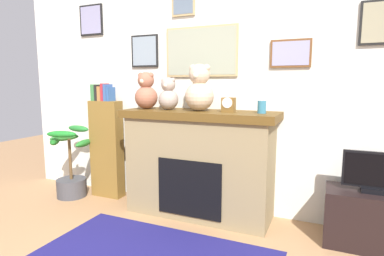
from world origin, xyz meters
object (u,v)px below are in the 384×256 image
at_px(potted_plant, 71,171).
at_px(teddy_bear_brown, 146,92).
at_px(teddy_bear_tan, 168,95).
at_px(teddy_bear_cream, 200,90).
at_px(television, 375,174).
at_px(mantel_clock, 229,105).
at_px(bookshelf, 107,145).
at_px(candle_jar, 262,107).
at_px(fireplace, 199,163).
at_px(tv_stand, 371,220).

distance_m(potted_plant, teddy_bear_brown, 1.44).
height_order(potted_plant, teddy_bear_tan, teddy_bear_tan).
bearing_deg(teddy_bear_tan, teddy_bear_cream, -0.03).
xyz_separation_m(television, mantel_clock, (-1.31, 0.02, 0.54)).
xyz_separation_m(potted_plant, teddy_bear_cream, (1.69, 0.13, 1.02)).
bearing_deg(teddy_bear_cream, mantel_clock, -0.21).
distance_m(bookshelf, teddy_bear_brown, 0.93).
height_order(bookshelf, candle_jar, bookshelf).
xyz_separation_m(bookshelf, teddy_bear_cream, (1.28, -0.08, 0.70)).
xyz_separation_m(candle_jar, teddy_bear_brown, (-1.28, -0.00, 0.12)).
bearing_deg(teddy_bear_tan, candle_jar, 0.03).
distance_m(fireplace, tv_stand, 1.66).
relative_size(potted_plant, teddy_bear_cream, 1.84).
bearing_deg(bookshelf, fireplace, -2.76).
distance_m(potted_plant, teddy_bear_cream, 1.98).
distance_m(bookshelf, television, 2.90).
height_order(fireplace, mantel_clock, mantel_clock).
bearing_deg(teddy_bear_cream, bookshelf, 176.45).
bearing_deg(candle_jar, teddy_bear_cream, -179.95).
xyz_separation_m(fireplace, teddy_bear_cream, (0.01, -0.02, 0.78)).
bearing_deg(teddy_bear_brown, teddy_bear_tan, 0.02).
bearing_deg(tv_stand, television, -90.00).
relative_size(television, teddy_bear_brown, 1.25).
height_order(fireplace, bookshelf, bookshelf).
relative_size(fireplace, television, 3.22).
relative_size(fireplace, teddy_bear_tan, 4.73).
bearing_deg(mantel_clock, potted_plant, -176.45).
relative_size(tv_stand, teddy_bear_cream, 1.56).
height_order(tv_stand, teddy_bear_brown, teddy_bear_brown).
bearing_deg(television, teddy_bear_brown, 179.45).
xyz_separation_m(potted_plant, candle_jar, (2.33, 0.13, 0.86)).
distance_m(potted_plant, mantel_clock, 2.19).
xyz_separation_m(bookshelf, potted_plant, (-0.41, -0.21, -0.32)).
distance_m(teddy_bear_brown, teddy_bear_tan, 0.28).
bearing_deg(candle_jar, fireplace, 178.44).
bearing_deg(tv_stand, fireplace, 178.64).
distance_m(bookshelf, mantel_clock, 1.69).
height_order(bookshelf, tv_stand, bookshelf).
xyz_separation_m(potted_plant, television, (3.31, 0.10, 0.33)).
bearing_deg(tv_stand, candle_jar, 178.77).
bearing_deg(potted_plant, bookshelf, 26.83).
distance_m(television, teddy_bear_brown, 2.35).
height_order(fireplace, tv_stand, fireplace).
bearing_deg(fireplace, bookshelf, 177.24).
xyz_separation_m(television, teddy_bear_tan, (-1.98, 0.02, 0.63)).
relative_size(tv_stand, candle_jar, 6.22).
relative_size(fireplace, tv_stand, 2.19).
relative_size(fireplace, candle_jar, 13.61).
height_order(bookshelf, teddy_bear_cream, teddy_bear_cream).
bearing_deg(tv_stand, teddy_bear_brown, 179.48).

